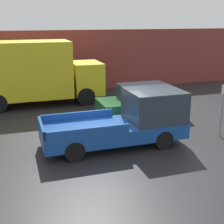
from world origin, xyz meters
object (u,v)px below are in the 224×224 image
(parking_sign, at_px, (223,106))
(delivery_truck, at_px, (28,72))
(pickup_truck, at_px, (129,120))
(car, at_px, (142,102))
(newspaper_box, at_px, (72,84))

(parking_sign, bearing_deg, delivery_truck, 133.70)
(pickup_truck, relative_size, parking_sign, 2.38)
(car, bearing_deg, delivery_truck, 139.44)
(delivery_truck, distance_m, newspaper_box, 4.09)
(car, xyz_separation_m, parking_sign, (2.21, -3.29, 0.46))
(car, distance_m, newspaper_box, 7.29)
(parking_sign, bearing_deg, pickup_truck, 173.58)
(car, height_order, parking_sign, parking_sign)
(pickup_truck, height_order, car, pickup_truck)
(delivery_truck, bearing_deg, parking_sign, -46.30)
(parking_sign, height_order, newspaper_box, parking_sign)
(pickup_truck, bearing_deg, newspaper_box, 92.64)
(car, relative_size, parking_sign, 1.84)
(parking_sign, bearing_deg, newspaper_box, 113.49)
(car, distance_m, delivery_truck, 6.87)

